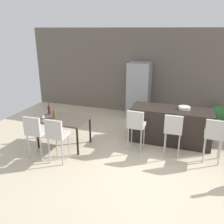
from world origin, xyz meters
TOP-DOWN VIEW (x-y plane):
  - ground_plane at (0.00, 0.00)m, footprint 10.00×10.00m
  - back_wall at (0.00, 3.17)m, footprint 10.00×0.12m
  - kitchen_island at (0.41, 1.09)m, footprint 2.05×0.77m
  - bar_chair_left at (-0.34, 0.32)m, footprint 0.41×0.41m
  - bar_chair_middle at (0.53, 0.32)m, footprint 0.41×0.41m
  - bar_chair_right at (1.41, 0.32)m, footprint 0.41×0.41m
  - dining_table at (-2.13, -0.01)m, footprint 1.23×0.85m
  - dining_chair_near at (-2.40, -0.80)m, footprint 0.42×0.42m
  - dining_chair_far at (-1.85, -0.80)m, footprint 0.41×0.41m
  - wine_bottle_middle at (-2.35, -0.07)m, footprint 0.07×0.07m
  - wine_bottle_right at (-2.64, 0.15)m, footprint 0.07×0.07m
  - wine_glass_left at (-2.49, -0.33)m, footprint 0.07×0.07m
  - refrigerator at (-0.83, 2.73)m, footprint 0.72×0.68m
  - fruit_bowl at (0.71, 1.16)m, footprint 0.30×0.30m
  - potted_plant at (1.65, 2.72)m, footprint 0.46×0.46m

SIDE VIEW (x-z plane):
  - ground_plane at x=0.00m, z-range 0.00..0.00m
  - potted_plant at x=1.65m, z-range 0.06..0.71m
  - kitchen_island at x=0.41m, z-range 0.00..0.92m
  - dining_table at x=-2.13m, z-range 0.30..1.04m
  - bar_chair_left at x=-0.34m, z-range 0.17..1.22m
  - bar_chair_middle at x=0.53m, z-range 0.17..1.22m
  - bar_chair_right at x=1.41m, z-range 0.17..1.22m
  - dining_chair_near at x=-2.40m, z-range 0.17..1.22m
  - dining_chair_far at x=-1.85m, z-range 0.17..1.22m
  - wine_bottle_middle at x=-2.35m, z-range 0.70..1.00m
  - wine_bottle_right at x=-2.64m, z-range 0.70..1.00m
  - wine_glass_left at x=-2.49m, z-range 0.78..0.95m
  - refrigerator at x=-0.83m, z-range 0.00..1.84m
  - fruit_bowl at x=0.71m, z-range 0.92..0.99m
  - back_wall at x=0.00m, z-range 0.00..2.90m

